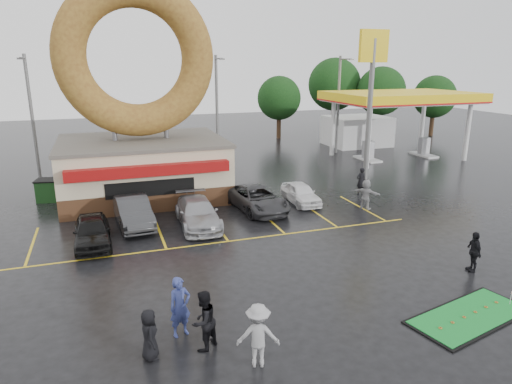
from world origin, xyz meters
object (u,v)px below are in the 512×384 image
object	(u,v)px
car_black	(92,231)
dumpster	(53,190)
streetlight_mid	(217,107)
person_blue	(180,307)
person_cameraman	(474,252)
gas_station	(381,114)
streetlight_right	(339,103)
car_silver	(198,213)
car_grey	(257,199)
donut_shop	(141,127)
shell_sign	(372,78)
putting_green	(470,316)
streetlight_left	(32,115)
car_dgrey	(133,212)
car_white	(301,193)

from	to	relation	value
car_black	dumpster	size ratio (longest dim) A/B	2.28
streetlight_mid	person_blue	distance (m)	26.06
person_cameraman	gas_station	bearing A→B (deg)	172.66
car_black	person_cameraman	bearing A→B (deg)	-29.36
streetlight_right	car_silver	distance (m)	23.52
car_grey	person_cameraman	world-z (taller)	person_cameraman
donut_shop	person_blue	distance (m)	17.08
car_grey	dumpster	size ratio (longest dim) A/B	2.83
shell_sign	streetlight_right	xyz separation A→B (m)	(3.00, 9.92, -2.60)
car_silver	dumpster	bearing A→B (deg)	137.68
shell_sign	car_silver	size ratio (longest dim) A/B	2.16
shell_sign	streetlight_mid	size ratio (longest dim) A/B	1.18
person_cameraman	putting_green	xyz separation A→B (m)	(-2.77, -2.86, -0.83)
car_black	putting_green	world-z (taller)	car_black
streetlight_left	person_blue	distance (m)	24.81
car_silver	car_grey	xyz separation A→B (m)	(3.83, 1.49, -0.00)
shell_sign	streetlight_left	world-z (taller)	shell_sign
donut_shop	person_blue	bearing A→B (deg)	-91.89
gas_station	putting_green	bearing A→B (deg)	-117.58
gas_station	car_dgrey	bearing A→B (deg)	-150.41
car_grey	putting_green	world-z (taller)	car_grey
streetlight_right	car_white	xyz separation A→B (m)	(-10.08, -13.92, -4.14)
streetlight_left	streetlight_right	bearing A→B (deg)	4.40
donut_shop	gas_station	xyz separation A→B (m)	(23.00, 7.97, -0.77)
gas_station	streetlight_mid	bearing A→B (deg)	-179.92
streetlight_left	putting_green	world-z (taller)	streetlight_left
person_blue	car_grey	bearing A→B (deg)	43.03
donut_shop	streetlight_right	world-z (taller)	donut_shop
streetlight_right	car_silver	bearing A→B (deg)	-136.93
car_silver	person_cameraman	size ratio (longest dim) A/B	2.85
car_black	person_cameraman	size ratio (longest dim) A/B	2.38
car_silver	car_grey	bearing A→B (deg)	23.37
streetlight_mid	car_silver	world-z (taller)	streetlight_mid
streetlight_left	person_blue	xyz separation A→B (m)	(6.45, -23.66, -3.79)
person_cameraman	donut_shop	bearing A→B (deg)	-125.94
putting_green	car_white	bearing A→B (deg)	90.25
gas_station	car_grey	xyz separation A→B (m)	(-17.10, -13.36, -2.99)
car_dgrey	car_grey	size ratio (longest dim) A/B	0.92
shell_sign	car_white	bearing A→B (deg)	-150.54
car_silver	gas_station	bearing A→B (deg)	37.49
car_dgrey	car_silver	world-z (taller)	car_dgrey
streetlight_right	car_dgrey	distance (m)	25.27
streetlight_left	car_silver	bearing A→B (deg)	-56.72
shell_sign	person_blue	distance (m)	23.72
shell_sign	person_cameraman	size ratio (longest dim) A/B	6.15
streetlight_left	person_blue	size ratio (longest dim) A/B	4.54
car_dgrey	car_grey	xyz separation A→B (m)	(7.06, 0.36, -0.06)
car_grey	car_silver	bearing A→B (deg)	-165.98
streetlight_right	car_black	size ratio (longest dim) A/B	2.19
person_blue	streetlight_mid	bearing A→B (deg)	55.69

